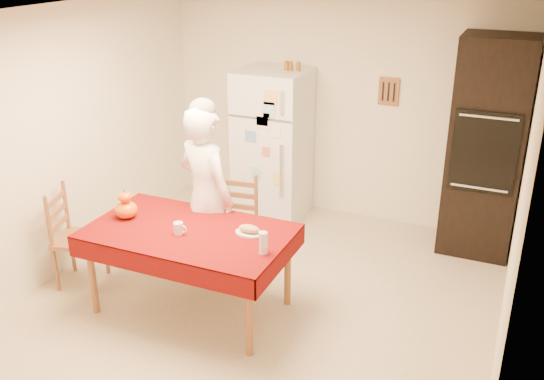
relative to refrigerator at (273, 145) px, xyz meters
The scene contains 17 objects.
floor 2.16m from the refrigerator, 70.93° to the right, with size 4.50×4.50×0.00m, color tan.
room_shell 2.13m from the refrigerator, 70.89° to the right, with size 4.02×4.52×2.51m.
refrigerator is the anchor object (origin of this frame).
oven_cabinet 2.29m from the refrigerator, ahead, with size 0.70×0.62×2.20m.
dining_table 2.12m from the refrigerator, 85.94° to the right, with size 1.70×1.00×0.76m.
chair_far 1.35m from the refrigerator, 82.70° to the right, with size 0.47×0.45×0.95m.
chair_left 2.44m from the refrigerator, 116.63° to the right, with size 0.51×0.52×0.95m.
seated_woman 1.62m from the refrigerator, 88.34° to the right, with size 0.62×0.41×1.71m, color white.
coffee_mug 2.21m from the refrigerator, 87.14° to the right, with size 0.08×0.08×0.10m, color silver.
pumpkin_lower 2.17m from the refrigerator, 102.59° to the right, with size 0.20×0.20×0.15m, color #D35E04.
pumpkin_upper 2.17m from the refrigerator, 102.59° to the right, with size 0.12×0.12×0.09m, color red.
wine_glass 2.39m from the refrigerator, 68.25° to the right, with size 0.07×0.07×0.18m, color silver.
bread_plate 2.08m from the refrigerator, 71.89° to the right, with size 0.24×0.24×0.02m, color silver.
bread_loaf 2.08m from the refrigerator, 71.89° to the right, with size 0.18×0.10×0.06m, color #A37850.
spice_jar_left 0.91m from the refrigerator, 20.23° to the left, with size 0.05×0.05×0.10m, color #8D5619.
spice_jar_mid 0.92m from the refrigerator, 14.98° to the left, with size 0.05×0.05×0.10m, color brown.
spice_jar_right 0.94m from the refrigerator, 10.34° to the left, with size 0.05×0.05×0.10m, color brown.
Camera 1 is at (1.95, -4.11, 3.01)m, focal length 40.00 mm.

